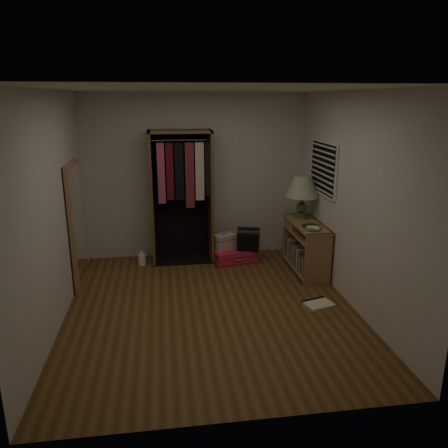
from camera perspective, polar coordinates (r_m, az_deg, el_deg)
The scene contains 13 objects.
ground at distance 5.52m, azimuth -1.72°, elevation -10.89°, with size 4.00×4.00×0.00m, color brown.
room_walls at distance 5.07m, azimuth -1.07°, elevation 4.69°, with size 3.52×4.02×2.60m.
console_bookshelf at distance 6.63m, azimuth 10.52°, elevation -2.76°, with size 0.42×1.12×0.75m.
open_wardrobe at distance 6.79m, azimuth -5.39°, elevation 5.08°, with size 0.97×0.50×2.05m.
floor_mirror at distance 6.22m, azimuth -18.64°, elevation -0.16°, with size 0.06×0.80×1.70m.
pink_suitcase at distance 6.96m, azimuth 1.26°, elevation -4.07°, with size 0.76×0.61×0.21m.
train_case at distance 6.92m, azimuth 0.04°, elevation -2.27°, with size 0.41×0.35×0.25m.
black_bag at distance 6.85m, azimuth 3.23°, elevation -1.85°, with size 0.39×0.31×0.37m.
table_lamp at distance 6.65m, azimuth 10.23°, elevation 4.73°, with size 0.54×0.54×0.64m.
brass_tray at distance 6.29m, azimuth 11.46°, elevation -0.31°, with size 0.38×0.38×0.02m.
ceramic_bowl at distance 6.12m, azimuth 11.53°, elevation -0.63°, with size 0.19×0.19×0.05m, color #AFD2B0.
white_jug at distance 6.93m, azimuth -10.68°, elevation -4.55°, with size 0.13×0.13×0.21m.
floor_book at distance 5.72m, azimuth 12.12°, elevation -10.07°, with size 0.41×0.36×0.03m.
Camera 1 is at (-0.54, -4.88, 2.50)m, focal length 35.00 mm.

